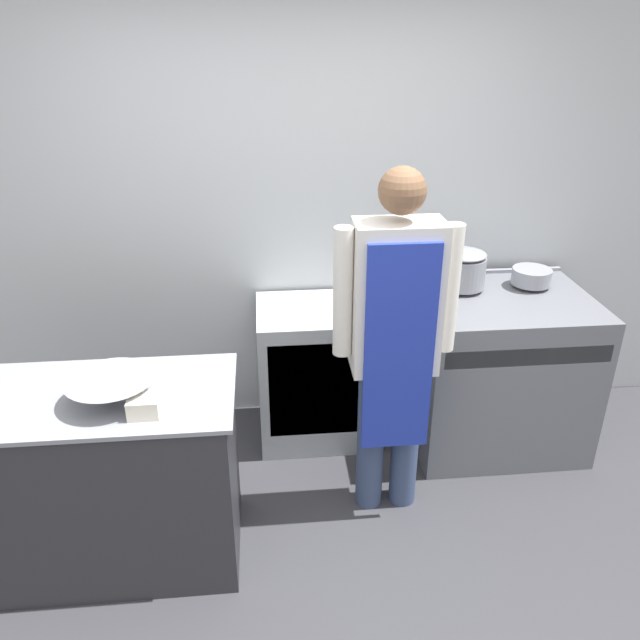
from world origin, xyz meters
TOP-DOWN VIEW (x-y plane):
  - ground_plane at (0.00, 0.00)m, footprint 14.00×14.00m
  - wall_back at (0.00, 1.70)m, footprint 8.00×0.05m
  - prep_counter at (-1.00, 0.46)m, footprint 1.33×0.63m
  - stove at (1.17, 1.22)m, footprint 0.98×0.79m
  - fridge_unit at (0.12, 1.37)m, footprint 0.70×0.56m
  - person_cook at (0.42, 0.69)m, footprint 0.58×0.24m
  - mixing_bowl at (-0.83, 0.40)m, footprint 0.37×0.37m
  - plastic_tub at (-0.68, 0.29)m, footprint 0.12×0.12m
  - stock_pot at (0.95, 1.36)m, footprint 0.26×0.26m
  - sauce_pot at (1.37, 1.36)m, footprint 0.23×0.23m

SIDE VIEW (x-z plane):
  - ground_plane at x=0.00m, z-range 0.00..0.00m
  - fridge_unit at x=0.12m, z-range 0.00..0.84m
  - prep_counter at x=-1.00m, z-range 0.00..0.90m
  - stove at x=1.17m, z-range -0.01..0.94m
  - plastic_tub at x=-0.68m, z-range 0.90..0.98m
  - mixing_bowl at x=-0.83m, z-range 0.90..1.00m
  - sauce_pot at x=1.37m, z-range 0.95..1.04m
  - person_cook at x=0.42m, z-range 0.12..1.91m
  - stock_pot at x=0.95m, z-range 0.95..1.17m
  - wall_back at x=0.00m, z-range 0.00..2.70m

